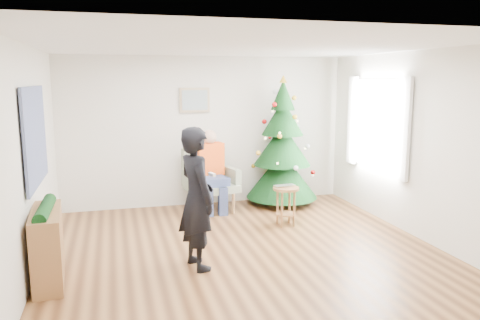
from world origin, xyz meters
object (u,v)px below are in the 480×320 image
object	(u,v)px
stool	(286,206)
armchair	(210,187)
christmas_tree	(282,147)
console	(48,246)
standing_man	(197,198)

from	to	relation	value
stool	armchair	size ratio (longest dim) A/B	0.57
stool	christmas_tree	bearing A→B (deg)	72.44
armchair	console	distance (m)	3.29
stool	console	bearing A→B (deg)	-159.73
christmas_tree	armchair	xyz separation A→B (m)	(-1.32, -0.07, -0.64)
standing_man	console	distance (m)	1.71
christmas_tree	stool	bearing A→B (deg)	-107.56
christmas_tree	standing_man	xyz separation A→B (m)	(-1.97, -2.46, -0.19)
christmas_tree	console	bearing A→B (deg)	-146.24
christmas_tree	standing_man	distance (m)	3.16
armchair	standing_man	size ratio (longest dim) A/B	0.62
armchair	stool	bearing A→B (deg)	-63.63
standing_man	stool	bearing A→B (deg)	-66.64
armchair	standing_man	world-z (taller)	standing_man
christmas_tree	console	distance (m)	4.40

